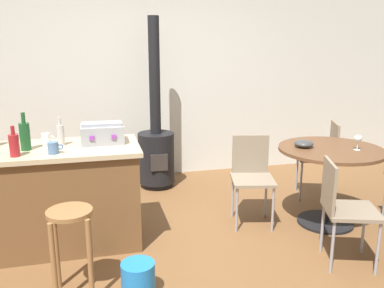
% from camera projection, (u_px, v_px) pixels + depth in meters
% --- Properties ---
extents(ground_plane, '(8.80, 8.80, 0.00)m').
position_uv_depth(ground_plane, '(184.00, 257.00, 3.43)').
color(ground_plane, brown).
extents(back_wall, '(8.00, 0.10, 2.70)m').
position_uv_depth(back_wall, '(144.00, 73.00, 5.26)').
color(back_wall, beige).
rests_on(back_wall, ground_plane).
extents(kitchen_island, '(1.53, 0.72, 0.89)m').
position_uv_depth(kitchen_island, '(51.00, 197.00, 3.55)').
color(kitchen_island, brown).
rests_on(kitchen_island, ground_plane).
extents(wooden_stool, '(0.31, 0.31, 0.65)m').
position_uv_depth(wooden_stool, '(71.00, 235.00, 2.83)').
color(wooden_stool, olive).
rests_on(wooden_stool, ground_plane).
extents(dining_table, '(0.99, 0.99, 0.77)m').
position_uv_depth(dining_table, '(330.00, 166.00, 3.94)').
color(dining_table, black).
rests_on(dining_table, ground_plane).
extents(folding_chair_near, '(0.51, 0.51, 0.85)m').
position_uv_depth(folding_chair_near, '(343.00, 205.00, 3.24)').
color(folding_chair_near, '#7F705B').
rests_on(folding_chair_near, ground_plane).
extents(folding_chair_left, '(0.51, 0.51, 0.88)m').
position_uv_depth(folding_chair_left, '(322.00, 153.00, 4.64)').
color(folding_chair_left, '#7F705B').
rests_on(folding_chair_left, ground_plane).
extents(folding_chair_right, '(0.48, 0.48, 0.86)m').
position_uv_depth(folding_chair_right, '(252.00, 173.00, 4.01)').
color(folding_chair_right, '#7F705B').
rests_on(folding_chair_right, ground_plane).
extents(wood_stove, '(0.44, 0.45, 2.03)m').
position_uv_depth(wood_stove, '(156.00, 147.00, 5.00)').
color(wood_stove, black).
rests_on(wood_stove, ground_plane).
extents(toolbox, '(0.36, 0.28, 0.18)m').
position_uv_depth(toolbox, '(102.00, 133.00, 3.60)').
color(toolbox, gray).
rests_on(toolbox, kitchen_island).
extents(bottle_1, '(0.08, 0.08, 0.24)m').
position_uv_depth(bottle_1, '(14.00, 145.00, 3.17)').
color(bottle_1, maroon).
rests_on(bottle_1, kitchen_island).
extents(bottle_2, '(0.08, 0.08, 0.31)m').
position_uv_depth(bottle_2, '(25.00, 136.00, 3.35)').
color(bottle_2, '#194C23').
rests_on(bottle_2, kitchen_island).
extents(bottle_4, '(0.06, 0.06, 0.24)m').
position_uv_depth(bottle_4, '(61.00, 135.00, 3.51)').
color(bottle_4, '#B7B2AD').
rests_on(bottle_4, kitchen_island).
extents(cup_1, '(0.12, 0.08, 0.10)m').
position_uv_depth(cup_1, '(53.00, 148.00, 3.26)').
color(cup_1, '#4C7099').
rests_on(cup_1, kitchen_island).
extents(cup_2, '(0.11, 0.07, 0.10)m').
position_uv_depth(cup_2, '(46.00, 139.00, 3.52)').
color(cup_2, white).
rests_on(cup_2, kitchen_island).
extents(wine_glass, '(0.07, 0.07, 0.14)m').
position_uv_depth(wine_glass, '(358.00, 139.00, 3.81)').
color(wine_glass, silver).
rests_on(wine_glass, dining_table).
extents(serving_bowl, '(0.18, 0.18, 0.07)m').
position_uv_depth(serving_bowl, '(304.00, 144.00, 3.92)').
color(serving_bowl, '#383838').
rests_on(serving_bowl, dining_table).
extents(plastic_bucket, '(0.24, 0.24, 0.25)m').
position_uv_depth(plastic_bucket, '(138.00, 279.00, 2.90)').
color(plastic_bucket, blue).
rests_on(plastic_bucket, ground_plane).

